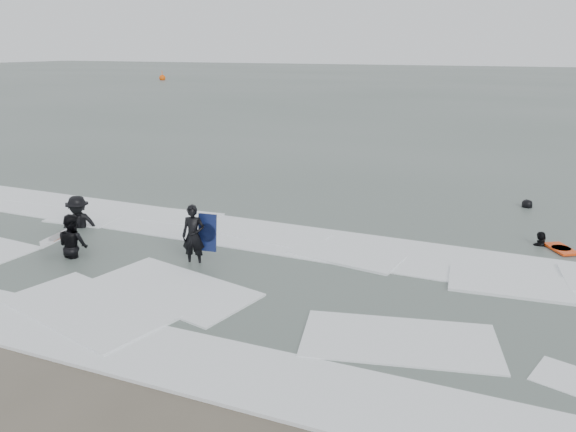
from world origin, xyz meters
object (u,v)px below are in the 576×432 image
at_px(surfer_right_far, 527,209).
at_px(surfer_right_near, 541,247).
at_px(surfer_centre, 195,265).
at_px(surfer_wading, 75,257).
at_px(surfer_breaker, 80,230).
at_px(buoy, 162,78).

bearing_deg(surfer_right_far, surfer_right_near, 78.90).
relative_size(surfer_centre, surfer_right_near, 1.01).
height_order(surfer_wading, surfer_right_far, surfer_wading).
distance_m(surfer_right_near, surfer_right_far, 4.01).
height_order(surfer_breaker, surfer_right_near, surfer_breaker).
distance_m(surfer_breaker, surfer_right_far, 14.78).
relative_size(surfer_right_near, surfer_right_far, 1.08).
bearing_deg(surfer_centre, buoy, 111.56).
bearing_deg(surfer_right_near, surfer_breaker, -6.96).
bearing_deg(surfer_right_far, surfer_centre, 31.94).
relative_size(surfer_breaker, surfer_right_near, 1.20).
distance_m(surfer_breaker, surfer_right_near, 13.51).
height_order(surfer_wading, surfer_breaker, surfer_breaker).
relative_size(surfer_centre, surfer_right_far, 1.09).
relative_size(surfer_right_near, buoy, 0.97).
height_order(surfer_wading, buoy, buoy).
bearing_deg(surfer_wading, surfer_right_far, -127.12).
bearing_deg(surfer_breaker, surfer_right_near, -6.06).
xyz_separation_m(surfer_right_near, surfer_right_far, (-0.46, 3.98, 0.00)).
distance_m(surfer_centre, buoy, 82.22).
relative_size(surfer_centre, buoy, 0.98).
xyz_separation_m(surfer_centre, surfer_wading, (-3.22, -0.82, 0.00)).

